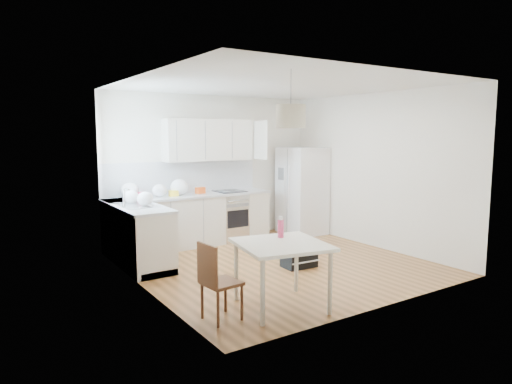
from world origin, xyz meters
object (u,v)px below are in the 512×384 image
(dining_chair, at_px, (222,281))
(gym_bag, at_px, (299,260))
(dining_table, at_px, (281,250))
(refrigerator, at_px, (303,190))

(dining_chair, relative_size, gym_bag, 1.76)
(dining_table, xyz_separation_m, gym_bag, (1.17, 1.14, -0.56))
(gym_bag, bearing_deg, dining_chair, -147.42)
(refrigerator, distance_m, gym_bag, 2.55)
(refrigerator, bearing_deg, gym_bag, -129.24)
(refrigerator, bearing_deg, dining_table, -131.55)
(dining_chair, bearing_deg, dining_table, -9.93)
(refrigerator, relative_size, gym_bag, 3.56)
(dining_table, height_order, gym_bag, dining_table)
(dining_table, relative_size, dining_chair, 1.31)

